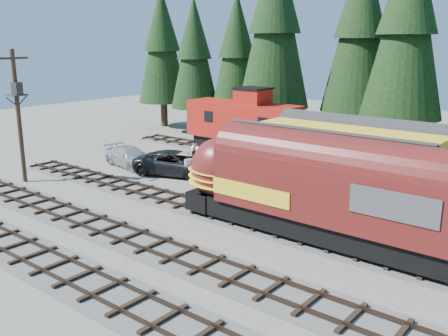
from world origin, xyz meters
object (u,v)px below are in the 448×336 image
Objects in this scene: utility_pole at (18,108)px; pickup_truck_b at (130,157)px; depot at (344,159)px; locomotive at (302,191)px; caboose at (243,124)px; pickup_truck_a at (177,163)px.

pickup_truck_b is (2.49, 7.96, -4.68)m from utility_pole.
utility_pole is (-20.55, -10.12, 2.53)m from depot.
locomotive is 19.47m from pickup_truck_b.
caboose reaches higher than locomotive.
depot is 18.31m from pickup_truck_b.
locomotive is at bearing -44.14° from caboose.
pickup_truck_b is at bearing -173.18° from depot.
locomotive is (0.84, -6.50, -0.43)m from depot.
pickup_truck_a is at bearing -87.34° from caboose.
utility_pole is 1.72× the size of pickup_truck_b.
utility_pole reaches higher than pickup_truck_a.
utility_pole is 1.44× the size of pickup_truck_a.
caboose is at bearing 151.10° from depot.
depot reaches higher than locomotive.
caboose is at bearing -16.74° from pickup_truck_a.
locomotive is at bearing -128.58° from pickup_truck_a.
pickup_truck_b is at bearing 167.07° from locomotive.
caboose is (-14.43, 14.00, 0.27)m from locomotive.
pickup_truck_b is at bearing -114.83° from caboose.
pickup_truck_a is at bearing -172.94° from depot.
depot is at bearing -102.35° from pickup_truck_a.
utility_pole is at bearing -170.40° from locomotive.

